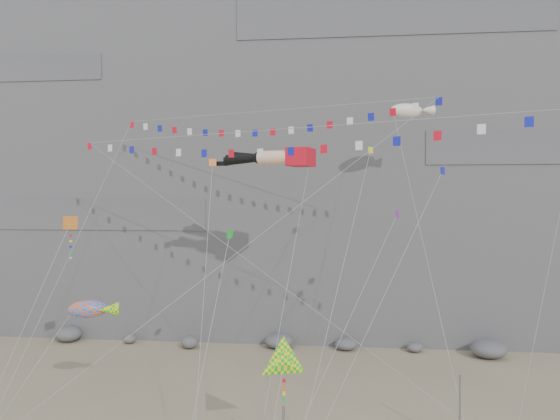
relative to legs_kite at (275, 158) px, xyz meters
name	(u,v)px	position (x,y,z in m)	size (l,w,h in m)	color
cliff	(293,100)	(-0.74, 24.50, 8.55)	(80.00, 28.00, 50.00)	slate
talus_boulders	(279,341)	(-0.74, 9.50, -15.85)	(60.00, 3.00, 1.20)	slate
anchor_pole_right	(460,411)	(11.22, -8.75, -14.47)	(0.12, 0.12, 3.95)	slate
legs_kite	(275,158)	(0.00, 0.00, 0.00)	(7.40, 18.41, 22.88)	red
flag_banner_upper	(264,111)	(-1.26, 3.16, 3.87)	(25.77, 20.37, 28.81)	red
flag_banner_lower	(275,130)	(0.46, -3.48, 1.60)	(32.28, 14.14, 23.20)	red
harlequin_kite	(70,224)	(-12.71, -5.52, -4.53)	(3.77, 6.88, 13.57)	red
fish_windsock	(88,309)	(-10.57, -7.55, -9.64)	(6.31, 4.74, 8.80)	#FF550D
delta_kite	(284,362)	(1.93, -12.27, -11.04)	(2.56, 3.07, 6.93)	#FFED0D
blimp_windsock	(407,111)	(9.90, 4.76, 3.94)	(4.03, 15.44, 24.87)	#F0E0C5
small_kite_a	(212,167)	(-4.54, -0.22, -0.59)	(2.89, 14.72, 21.52)	orange
small_kite_b	(396,217)	(8.49, -1.29, -4.19)	(7.49, 12.37, 18.41)	purple
small_kite_c	(229,237)	(-2.31, -5.08, -5.33)	(1.20, 11.26, 15.43)	green
small_kite_d	(369,157)	(6.75, 0.46, 0.07)	(5.11, 16.23, 23.51)	yellow
small_kite_e	(440,177)	(10.98, -3.64, -1.52)	(8.95, 9.71, 19.63)	#1319AA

